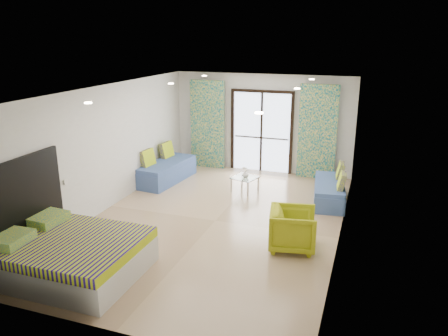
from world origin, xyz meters
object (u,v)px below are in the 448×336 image
(bed, at_px, (71,255))
(daybed_left, at_px, (166,170))
(daybed_right, at_px, (330,191))
(armchair, at_px, (293,227))
(coffee_table, at_px, (245,179))

(bed, height_order, daybed_left, daybed_left)
(daybed_right, distance_m, armchair, 2.61)
(bed, bearing_deg, coffee_table, 71.43)
(daybed_left, height_order, coffee_table, daybed_left)
(daybed_left, distance_m, coffee_table, 2.19)
(bed, xyz_separation_m, daybed_right, (3.59, 4.60, -0.05))
(daybed_right, distance_m, coffee_table, 2.05)
(daybed_left, xyz_separation_m, armchair, (3.85, -2.66, 0.12))
(coffee_table, bearing_deg, daybed_right, -0.30)
(daybed_right, bearing_deg, armchair, -105.52)
(armchair, bearing_deg, daybed_left, 44.97)
(daybed_right, xyz_separation_m, coffee_table, (-2.05, 0.01, 0.07))
(daybed_left, height_order, armchair, daybed_left)
(coffee_table, bearing_deg, daybed_left, 177.90)
(bed, relative_size, armchair, 2.64)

